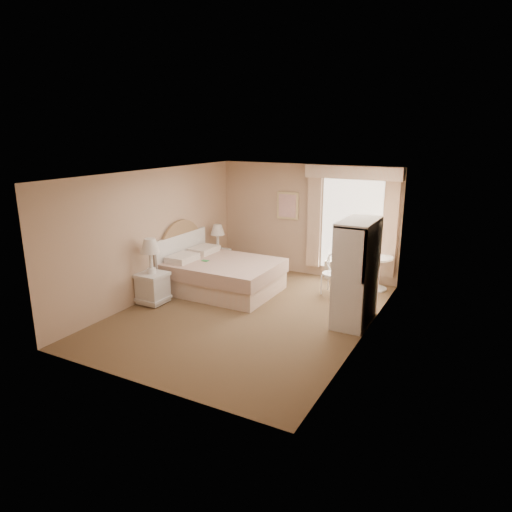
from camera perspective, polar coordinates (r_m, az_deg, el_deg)
The scene contains 9 objects.
room at distance 7.94m, azimuth -1.11°, elevation 1.20°, with size 4.21×5.51×2.51m.
window at distance 9.94m, azimuth 11.75°, elevation 4.30°, with size 2.05×0.22×2.51m.
framed_art at distance 10.46m, azimuth 3.97°, elevation 6.29°, with size 0.52×0.04×0.62m.
bed at distance 9.41m, azimuth -4.63°, elevation -2.21°, with size 2.16×1.70×1.50m.
nightstand_near at distance 8.86m, azimuth -12.85°, elevation -2.91°, with size 0.52×0.52×1.25m.
nightstand_far at distance 10.65m, azimuth -4.76°, elevation 0.21°, with size 0.46×0.46×1.11m.
round_table at distance 9.74m, azimuth 14.77°, elevation -1.38°, with size 0.67×0.67×0.71m.
cafe_chair at distance 9.33m, azimuth 9.65°, elevation -1.77°, with size 0.44×0.44×0.83m.
armoire at distance 7.91m, azimuth 12.42°, elevation -3.05°, with size 0.54×1.08×1.79m.
Camera 1 is at (3.74, -6.73, 3.19)m, focal length 32.00 mm.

